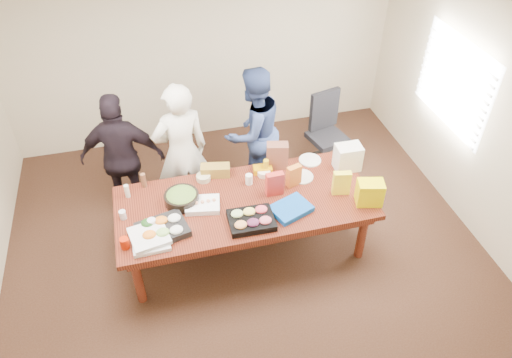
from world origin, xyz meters
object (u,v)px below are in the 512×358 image
object	(u,v)px
conference_table	(245,225)
person_right	(253,132)
office_chair	(328,135)
salad_bowl	(182,199)
sheet_cake	(203,205)
person_center	(182,152)

from	to	relation	value
conference_table	person_right	bearing A→B (deg)	71.05
office_chair	salad_bowl	xyz separation A→B (m)	(-2.13, -1.10, 0.29)
sheet_cake	person_right	bearing A→B (deg)	62.77
person_center	person_right	distance (m)	0.98
person_center	salad_bowl	xyz separation A→B (m)	(-0.10, -0.71, -0.09)
person_right	salad_bowl	distance (m)	1.42
conference_table	salad_bowl	bearing A→B (deg)	167.75
office_chair	salad_bowl	bearing A→B (deg)	-167.18
person_center	sheet_cake	xyz separation A→B (m)	(0.10, -0.83, -0.12)
conference_table	salad_bowl	xyz separation A→B (m)	(-0.67, 0.14, 0.44)
sheet_cake	salad_bowl	world-z (taller)	salad_bowl
conference_table	person_right	size ratio (longest dim) A/B	1.62
office_chair	conference_table	bearing A→B (deg)	-154.10
office_chair	person_center	size ratio (longest dim) A/B	0.58
office_chair	person_right	xyz separation A→B (m)	(-1.08, -0.14, 0.34)
person_center	salad_bowl	distance (m)	0.72
conference_table	person_right	xyz separation A→B (m)	(0.38, 1.11, 0.49)
office_chair	salad_bowl	size ratio (longest dim) A/B	2.79
office_chair	sheet_cake	xyz separation A→B (m)	(-1.92, -1.23, 0.26)
conference_table	person_center	bearing A→B (deg)	123.40
sheet_cake	person_center	bearing A→B (deg)	107.45
conference_table	salad_bowl	size ratio (longest dim) A/B	7.46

